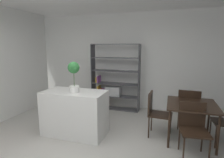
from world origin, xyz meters
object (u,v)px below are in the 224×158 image
(dining_table, at_px, (192,108))
(dining_chair_near, at_px, (193,125))
(dining_chair_far, at_px, (189,105))
(potted_plant_on_island, at_px, (74,74))
(open_bookshelf, at_px, (112,83))
(dining_chair_island_side, at_px, (156,110))
(kitchen_island, at_px, (75,113))

(dining_table, relative_size, dining_chair_near, 1.09)
(dining_chair_far, bearing_deg, dining_chair_near, 93.04)
(potted_plant_on_island, xyz_separation_m, dining_chair_far, (2.24, 1.03, -0.75))
(open_bookshelf, relative_size, dining_chair_near, 2.13)
(potted_plant_on_island, relative_size, dining_chair_island_side, 0.68)
(kitchen_island, height_order, dining_chair_near, kitchen_island)
(potted_plant_on_island, distance_m, dining_chair_near, 2.36)
(open_bookshelf, distance_m, dining_chair_island_side, 1.93)
(kitchen_island, distance_m, dining_chair_far, 2.48)
(open_bookshelf, bearing_deg, dining_table, -33.65)
(dining_chair_near, xyz_separation_m, dining_chair_island_side, (-0.66, 0.51, 0.01))
(kitchen_island, distance_m, dining_chair_island_side, 1.68)
(kitchen_island, xyz_separation_m, dining_chair_near, (2.28, -0.07, 0.07))
(kitchen_island, xyz_separation_m, dining_chair_far, (2.29, 0.95, 0.09))
(potted_plant_on_island, relative_size, open_bookshelf, 0.32)
(dining_chair_far, bearing_deg, open_bookshelf, -19.07)
(kitchen_island, relative_size, dining_chair_far, 1.41)
(open_bookshelf, height_order, dining_chair_near, open_bookshelf)
(dining_chair_far, height_order, dining_chair_near, dining_chair_far)
(kitchen_island, xyz_separation_m, potted_plant_on_island, (0.05, -0.08, 0.84))
(dining_table, bearing_deg, potted_plant_on_island, -166.99)
(dining_chair_near, height_order, dining_chair_island_side, dining_chair_island_side)
(potted_plant_on_island, bearing_deg, dining_chair_near, 0.23)
(dining_chair_near, bearing_deg, dining_chair_island_side, 134.34)
(open_bookshelf, distance_m, dining_table, 2.44)
(potted_plant_on_island, relative_size, dining_chair_far, 0.67)
(potted_plant_on_island, relative_size, dining_table, 0.63)
(potted_plant_on_island, bearing_deg, kitchen_island, 123.37)
(dining_table, relative_size, dining_chair_island_side, 1.07)
(dining_chair_near, bearing_deg, potted_plant_on_island, 172.32)
(kitchen_island, xyz_separation_m, dining_chair_island_side, (1.62, 0.44, 0.08))
(kitchen_island, distance_m, potted_plant_on_island, 0.84)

